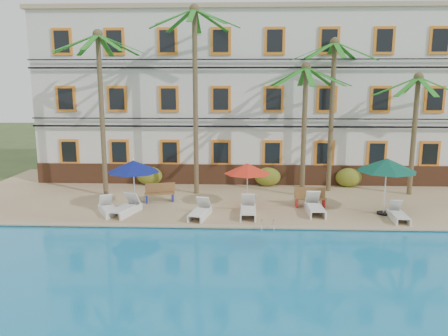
{
  "coord_description": "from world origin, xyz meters",
  "views": [
    {
      "loc": [
        -0.29,
        -18.23,
        6.11
      ],
      "look_at": [
        -1.16,
        3.0,
        2.0
      ],
      "focal_mm": 35.0,
      "sensor_mm": 36.0,
      "label": 1
    }
  ],
  "objects_px": {
    "umbrella_blue": "(133,167)",
    "palm_a": "(101,91)",
    "palm_c": "(305,110)",
    "palm_d": "(332,94)",
    "umbrella_red": "(247,169)",
    "lounger_c": "(200,211)",
    "lounger_e": "(315,207)",
    "bench_right": "(310,197)",
    "lounger_f": "(398,214)",
    "bench_left": "(159,192)",
    "umbrella_green": "(387,165)",
    "lounger_b": "(126,208)",
    "palm_b": "(195,77)",
    "lounger_a": "(109,208)",
    "palm_e": "(415,115)",
    "pool_ladder": "(267,228)",
    "lounger_d": "(248,209)"
  },
  "relations": [
    {
      "from": "palm_d",
      "to": "lounger_a",
      "type": "relative_size",
      "value": 4.49
    },
    {
      "from": "palm_c",
      "to": "bench_left",
      "type": "xyz_separation_m",
      "value": [
        -7.36,
        -1.49,
        -4.08
      ]
    },
    {
      "from": "palm_c",
      "to": "pool_ladder",
      "type": "relative_size",
      "value": 9.32
    },
    {
      "from": "lounger_c",
      "to": "lounger_e",
      "type": "relative_size",
      "value": 0.94
    },
    {
      "from": "lounger_d",
      "to": "umbrella_green",
      "type": "bearing_deg",
      "value": 4.49
    },
    {
      "from": "lounger_b",
      "to": "palm_d",
      "type": "bearing_deg",
      "value": 25.69
    },
    {
      "from": "umbrella_red",
      "to": "lounger_c",
      "type": "height_order",
      "value": "umbrella_red"
    },
    {
      "from": "palm_b",
      "to": "bench_left",
      "type": "bearing_deg",
      "value": -134.37
    },
    {
      "from": "lounger_b",
      "to": "palm_e",
      "type": "bearing_deg",
      "value": 16.36
    },
    {
      "from": "umbrella_blue",
      "to": "umbrella_green",
      "type": "xyz_separation_m",
      "value": [
        11.52,
        -0.23,
        0.19
      ]
    },
    {
      "from": "palm_e",
      "to": "lounger_d",
      "type": "height_order",
      "value": "palm_e"
    },
    {
      "from": "umbrella_green",
      "to": "lounger_c",
      "type": "distance_m",
      "value": 8.61
    },
    {
      "from": "umbrella_red",
      "to": "lounger_d",
      "type": "height_order",
      "value": "umbrella_red"
    },
    {
      "from": "umbrella_blue",
      "to": "bench_left",
      "type": "distance_m",
      "value": 2.39
    },
    {
      "from": "palm_e",
      "to": "umbrella_red",
      "type": "distance_m",
      "value": 9.53
    },
    {
      "from": "palm_d",
      "to": "lounger_b",
      "type": "bearing_deg",
      "value": -154.31
    },
    {
      "from": "palm_a",
      "to": "umbrella_red",
      "type": "bearing_deg",
      "value": -15.3
    },
    {
      "from": "lounger_e",
      "to": "lounger_f",
      "type": "bearing_deg",
      "value": -14.27
    },
    {
      "from": "umbrella_blue",
      "to": "lounger_f",
      "type": "height_order",
      "value": "umbrella_blue"
    },
    {
      "from": "palm_b",
      "to": "lounger_a",
      "type": "height_order",
      "value": "palm_b"
    },
    {
      "from": "lounger_d",
      "to": "pool_ladder",
      "type": "distance_m",
      "value": 1.94
    },
    {
      "from": "umbrella_red",
      "to": "bench_right",
      "type": "distance_m",
      "value": 3.38
    },
    {
      "from": "lounger_f",
      "to": "bench_left",
      "type": "distance_m",
      "value": 11.3
    },
    {
      "from": "palm_b",
      "to": "palm_d",
      "type": "xyz_separation_m",
      "value": [
        7.27,
        0.92,
        -0.87
      ]
    },
    {
      "from": "lounger_c",
      "to": "lounger_f",
      "type": "relative_size",
      "value": 1.09
    },
    {
      "from": "palm_d",
      "to": "bench_left",
      "type": "xyz_separation_m",
      "value": [
        -8.97,
        -2.66,
        -4.85
      ]
    },
    {
      "from": "bench_left",
      "to": "umbrella_red",
      "type": "bearing_deg",
      "value": -11.54
    },
    {
      "from": "lounger_e",
      "to": "lounger_b",
      "type": "bearing_deg",
      "value": -176.68
    },
    {
      "from": "palm_b",
      "to": "palm_e",
      "type": "height_order",
      "value": "palm_b"
    },
    {
      "from": "palm_b",
      "to": "palm_d",
      "type": "height_order",
      "value": "palm_b"
    },
    {
      "from": "palm_a",
      "to": "palm_c",
      "type": "xyz_separation_m",
      "value": [
        10.46,
        0.33,
        -0.93
      ]
    },
    {
      "from": "lounger_f",
      "to": "umbrella_blue",
      "type": "bearing_deg",
      "value": 174.88
    },
    {
      "from": "palm_b",
      "to": "lounger_f",
      "type": "relative_size",
      "value": 5.69
    },
    {
      "from": "palm_d",
      "to": "lounger_e",
      "type": "relative_size",
      "value": 4.14
    },
    {
      "from": "lounger_b",
      "to": "palm_c",
      "type": "bearing_deg",
      "value": 23.48
    },
    {
      "from": "palm_e",
      "to": "bench_left",
      "type": "xyz_separation_m",
      "value": [
        -13.18,
        -2.0,
        -3.79
      ]
    },
    {
      "from": "lounger_c",
      "to": "palm_c",
      "type": "bearing_deg",
      "value": 38.87
    },
    {
      "from": "palm_d",
      "to": "lounger_c",
      "type": "height_order",
      "value": "palm_d"
    },
    {
      "from": "lounger_e",
      "to": "lounger_f",
      "type": "distance_m",
      "value": 3.59
    },
    {
      "from": "palm_d",
      "to": "lounger_d",
      "type": "distance_m",
      "value": 8.35
    },
    {
      "from": "lounger_c",
      "to": "bench_right",
      "type": "height_order",
      "value": "bench_right"
    },
    {
      "from": "palm_d",
      "to": "umbrella_green",
      "type": "relative_size",
      "value": 3.09
    },
    {
      "from": "lounger_c",
      "to": "lounger_e",
      "type": "height_order",
      "value": "lounger_e"
    },
    {
      "from": "lounger_a",
      "to": "pool_ladder",
      "type": "distance_m",
      "value": 7.37
    },
    {
      "from": "palm_c",
      "to": "palm_d",
      "type": "relative_size",
      "value": 0.84
    },
    {
      "from": "umbrella_blue",
      "to": "palm_a",
      "type": "bearing_deg",
      "value": 129.61
    },
    {
      "from": "lounger_b",
      "to": "lounger_f",
      "type": "bearing_deg",
      "value": -1.81
    },
    {
      "from": "palm_c",
      "to": "umbrella_green",
      "type": "xyz_separation_m",
      "value": [
        3.28,
        -3.24,
        -2.28
      ]
    },
    {
      "from": "palm_c",
      "to": "bench_right",
      "type": "distance_m",
      "value": 4.58
    },
    {
      "from": "lounger_a",
      "to": "palm_a",
      "type": "bearing_deg",
      "value": 109.12
    }
  ]
}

